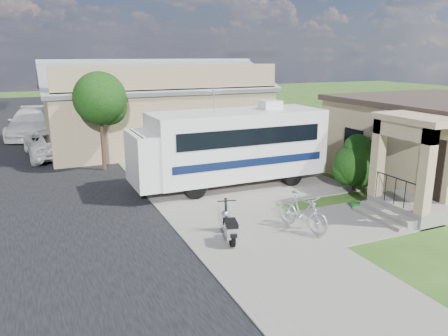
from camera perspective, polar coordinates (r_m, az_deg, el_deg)
name	(u,v)px	position (r m, az deg, el deg)	size (l,w,h in m)	color
ground	(269,223)	(14.32, 5.92, -7.16)	(120.00, 120.00, 0.00)	#244312
street_slab	(19,173)	(22.17, -25.17, -0.59)	(9.00, 80.00, 0.02)	black
sidewalk_slab	(157,159)	(22.86, -8.75, 1.13)	(4.00, 80.00, 0.06)	slate
driveway_slab	(248,181)	(18.73, 3.14, -1.74)	(7.00, 6.00, 0.05)	slate
walk_slab	(363,219)	(15.22, 17.75, -6.36)	(4.00, 3.00, 0.05)	slate
house	(437,140)	(20.54, 26.10, 3.26)	(9.47, 7.80, 3.54)	#927A5C
warehouse	(154,112)	(26.55, -9.09, 7.28)	(12.50, 8.40, 5.04)	#7B684D
street_tree_a	(102,101)	(20.88, -15.64, 8.46)	(2.44, 2.40, 4.58)	#322316
street_tree_b	(78,84)	(30.77, -18.48, 10.33)	(2.44, 2.40, 4.73)	#322316
street_tree_c	(67,81)	(39.74, -19.78, 10.61)	(2.44, 2.40, 4.42)	#322316
motorhome	(230,145)	(17.75, 0.84, 3.07)	(7.93, 2.64, 4.06)	silver
shrub	(356,162)	(18.01, 16.88, 0.78)	(1.88, 1.80, 2.31)	#322316
scooter	(230,227)	(12.70, 0.74, -7.67)	(0.74, 1.59, 1.06)	black
bicycle	(302,213)	(13.61, 10.18, -5.87)	(0.55, 1.94, 1.17)	#B4B5BD
pickup_truck	(52,142)	(25.01, -21.59, 3.12)	(2.49, 5.40, 1.50)	silver
van	(32,123)	(31.55, -23.84, 5.39)	(2.56, 6.30, 1.83)	silver
garden_hose	(356,206)	(16.23, 16.83, -4.75)	(0.38, 0.38, 0.17)	#14651A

